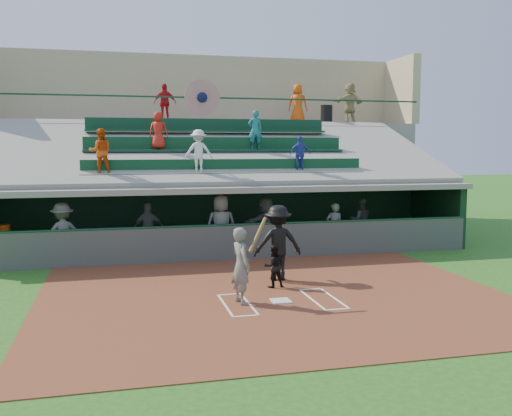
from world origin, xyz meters
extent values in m
plane|color=#235718|center=(0.00, 0.00, 0.00)|extent=(100.00, 100.00, 0.00)
cube|color=brown|center=(0.00, 0.50, 0.01)|extent=(11.00, 9.00, 0.02)
cube|color=silver|center=(0.00, 0.00, 0.04)|extent=(0.43, 0.43, 0.03)
cube|color=silver|center=(-0.75, 0.00, 0.02)|extent=(0.05, 1.80, 0.01)
cube|color=white|center=(0.75, 0.00, 0.02)|extent=(0.05, 1.80, 0.01)
cube|color=white|center=(-1.30, 0.00, 0.02)|extent=(0.05, 1.80, 0.01)
cube|color=white|center=(1.30, 0.00, 0.02)|extent=(0.05, 1.80, 0.01)
cube|color=white|center=(-1.02, 0.90, 0.02)|extent=(0.60, 0.05, 0.01)
cube|color=silver|center=(1.02, 0.90, 0.02)|extent=(0.60, 0.05, 0.01)
cube|color=white|center=(-1.02, -0.90, 0.02)|extent=(0.60, 0.05, 0.01)
cube|color=white|center=(1.02, -0.90, 0.02)|extent=(0.60, 0.05, 0.01)
cube|color=gray|center=(0.00, 6.75, 0.02)|extent=(16.00, 3.50, 0.04)
cube|color=gray|center=(0.00, 13.50, 2.30)|extent=(20.00, 3.00, 4.60)
cube|color=#494E49|center=(0.00, 5.00, 0.55)|extent=(16.00, 0.06, 1.10)
cylinder|color=#144026|center=(0.00, 5.00, 1.12)|extent=(16.00, 0.08, 0.08)
cube|color=black|center=(0.00, 8.50, 1.10)|extent=(16.00, 0.25, 2.20)
cube|color=black|center=(8.00, 6.75, 1.10)|extent=(0.25, 3.50, 2.20)
cube|color=gray|center=(0.00, 6.75, 2.20)|extent=(16.40, 3.90, 0.18)
cube|color=gray|center=(0.00, 10.25, 1.15)|extent=(16.40, 3.50, 2.30)
cube|color=gray|center=(0.00, 11.90, 2.30)|extent=(16.40, 0.30, 4.60)
cube|color=gray|center=(0.00, 8.60, 3.45)|extent=(16.40, 6.51, 2.37)
cube|color=#0B3419|center=(0.00, 6.20, 2.65)|extent=(9.40, 0.42, 0.08)
cube|color=#0D3A1F|center=(0.00, 6.40, 2.91)|extent=(9.40, 0.06, 0.45)
cube|color=#0C351F|center=(0.00, 8.10, 3.40)|extent=(9.40, 0.42, 0.08)
cube|color=#0D3A1F|center=(0.00, 8.30, 3.66)|extent=(9.40, 0.06, 0.45)
cube|color=#0C371E|center=(0.00, 10.00, 4.15)|extent=(9.40, 0.42, 0.08)
cube|color=#0B331F|center=(0.00, 10.20, 4.41)|extent=(9.40, 0.06, 0.45)
imported|color=#C7460B|center=(-4.06, 6.30, 3.40)|extent=(0.73, 0.59, 1.42)
imported|color=silver|center=(-0.97, 6.30, 3.39)|extent=(0.97, 0.64, 1.41)
imported|color=#273A9E|center=(2.50, 6.30, 3.30)|extent=(0.73, 0.35, 1.21)
imported|color=#AE1E13|center=(-2.12, 8.20, 4.10)|extent=(0.72, 0.55, 1.33)
imported|color=#196C74|center=(1.39, 8.20, 4.16)|extent=(0.53, 0.35, 1.43)
cylinder|color=#123B24|center=(0.00, 12.00, 5.60)|extent=(20.00, 0.07, 0.07)
cylinder|color=#A11C17|center=(0.00, 11.98, 5.60)|extent=(1.50, 0.06, 1.50)
sphere|color=#0D1435|center=(0.00, 11.95, 5.60)|extent=(0.44, 0.44, 0.44)
cube|color=tan|center=(0.00, 15.00, 6.20)|extent=(20.00, 0.40, 3.20)
cube|color=tan|center=(10.00, 13.50, 6.20)|extent=(0.40, 3.00, 3.20)
imported|color=#595B56|center=(-0.91, 0.09, 0.89)|extent=(0.55, 0.71, 1.73)
cylinder|color=olive|center=(-0.56, -0.06, 1.60)|extent=(0.56, 0.54, 0.75)
sphere|color=brown|center=(-0.78, 0.09, 1.25)|extent=(0.10, 0.10, 0.10)
imported|color=black|center=(0.19, 1.33, 0.56)|extent=(0.58, 0.48, 1.08)
imported|color=black|center=(0.53, 2.12, 1.02)|extent=(1.31, 0.79, 1.99)
cube|color=olive|center=(0.25, 8.02, 0.24)|extent=(13.35, 3.54, 0.41)
cube|color=white|center=(-7.05, 6.43, 0.41)|extent=(1.01, 0.90, 0.73)
cylinder|color=#EA590D|center=(-7.01, 6.42, 0.97)|extent=(0.39, 0.39, 0.39)
imported|color=#535551|center=(-5.20, 5.46, 0.96)|extent=(1.35, 1.04, 1.85)
imported|color=#555853|center=(-2.63, 6.16, 0.90)|extent=(1.01, 0.42, 1.72)
imported|color=#565853|center=(-0.38, 5.53, 1.03)|extent=(0.99, 0.65, 1.99)
imported|color=#545752|center=(1.26, 6.19, 0.95)|extent=(1.77, 1.04, 1.82)
imported|color=#5A5D57|center=(3.53, 5.67, 0.84)|extent=(0.61, 0.43, 1.61)
imported|color=#555752|center=(5.13, 7.10, 0.84)|extent=(0.88, 0.73, 1.61)
cylinder|color=black|center=(5.68, 12.23, 5.00)|extent=(0.53, 0.53, 0.80)
imported|color=#AE1317|center=(-1.50, 12.68, 5.41)|extent=(0.95, 0.41, 1.62)
imported|color=#CA490B|center=(4.63, 13.19, 5.50)|extent=(1.03, 0.87, 1.80)
imported|color=tan|center=(7.01, 12.76, 5.55)|extent=(1.84, 1.05, 1.89)
camera|label=1|loc=(-3.58, -12.24, 3.57)|focal=40.00mm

